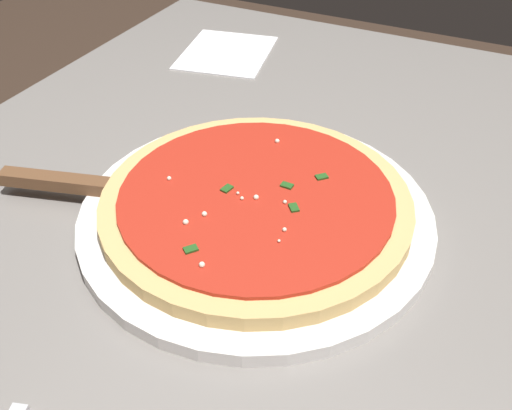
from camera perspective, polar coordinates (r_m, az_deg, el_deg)
The scene contains 5 objects.
restaurant_table at distance 0.66m, azimuth -3.24°, elevation -11.02°, with size 1.12×0.77×0.74m.
serving_plate at distance 0.57m, azimuth 0.00°, elevation -1.00°, with size 0.35×0.35×0.01m, color white.
pizza at distance 0.56m, azimuth -0.00°, elevation 0.35°, with size 0.31×0.31×0.02m.
pizza_server at distance 0.60m, azimuth -15.75°, elevation 1.70°, with size 0.10×0.22×0.01m.
napkin_loose_left at distance 0.92m, azimuth -3.00°, elevation 15.11°, with size 0.16×0.13×0.00m, color white.
Camera 1 is at (-0.37, -0.22, 1.11)m, focal length 39.63 mm.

